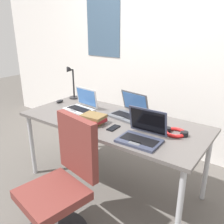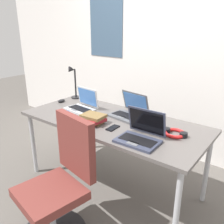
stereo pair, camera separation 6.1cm
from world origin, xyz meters
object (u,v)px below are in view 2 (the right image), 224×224
(computer_mouse, at_px, (61,101))
(headphones, at_px, (175,133))
(coffee_mug, at_px, (66,116))
(book_stack, at_px, (94,118))
(office_chair, at_px, (59,191))
(cell_phone, at_px, (113,128))
(laptop_near_lamp, at_px, (140,135))
(desk_lamp, at_px, (73,83))
(laptop_back_left, at_px, (129,112))
(laptop_front_left, at_px, (82,105))

(computer_mouse, height_order, headphones, headphones)
(headphones, height_order, coffee_mug, coffee_mug)
(book_stack, xyz_separation_m, office_chair, (0.14, -0.57, -0.39))
(cell_phone, bearing_deg, laptop_near_lamp, -11.70)
(computer_mouse, distance_m, book_stack, 0.77)
(cell_phone, bearing_deg, coffee_mug, -167.60)
(desk_lamp, height_order, coffee_mug, desk_lamp)
(laptop_near_lamp, xyz_separation_m, book_stack, (-0.53, 0.04, -0.00))
(computer_mouse, xyz_separation_m, book_stack, (0.73, -0.25, 0.03))
(cell_phone, height_order, coffee_mug, coffee_mug)
(laptop_back_left, distance_m, computer_mouse, 0.89)
(laptop_front_left, distance_m, coffee_mug, 0.33)
(laptop_front_left, bearing_deg, headphones, 0.53)
(headphones, height_order, book_stack, book_stack)
(laptop_near_lamp, xyz_separation_m, computer_mouse, (-1.25, 0.29, -0.03))
(desk_lamp, xyz_separation_m, office_chair, (0.85, -1.01, -0.54))
(computer_mouse, height_order, office_chair, office_chair)
(desk_lamp, bearing_deg, laptop_front_left, -32.70)
(laptop_front_left, xyz_separation_m, computer_mouse, (-0.38, 0.04, -0.03))
(desk_lamp, relative_size, laptop_front_left, 1.24)
(laptop_front_left, bearing_deg, computer_mouse, 174.26)
(desk_lamp, bearing_deg, cell_phone, -24.94)
(laptop_back_left, bearing_deg, office_chair, -91.39)
(laptop_front_left, bearing_deg, desk_lamp, 147.30)
(computer_mouse, distance_m, coffee_mug, 0.59)
(book_stack, bearing_deg, desk_lamp, 148.14)
(desk_lamp, relative_size, cell_phone, 2.94)
(book_stack, bearing_deg, cell_phone, 3.20)
(desk_lamp, height_order, laptop_front_left, desk_lamp)
(computer_mouse, relative_size, cell_phone, 0.71)
(book_stack, relative_size, office_chair, 0.23)
(computer_mouse, relative_size, office_chair, 0.10)
(laptop_near_lamp, xyz_separation_m, laptop_front_left, (-0.88, 0.25, -0.00))
(laptop_front_left, height_order, book_stack, laptop_front_left)
(desk_lamp, height_order, laptop_back_left, desk_lamp)
(book_stack, bearing_deg, computer_mouse, 161.13)
(laptop_front_left, relative_size, headphones, 1.51)
(laptop_front_left, height_order, cell_phone, laptop_front_left)
(computer_mouse, height_order, book_stack, book_stack)
(laptop_back_left, bearing_deg, book_stack, -115.01)
(laptop_near_lamp, bearing_deg, coffee_mug, -175.30)
(headphones, bearing_deg, coffee_mug, -161.08)
(headphones, bearing_deg, laptop_near_lamp, -123.45)
(computer_mouse, height_order, cell_phone, computer_mouse)
(desk_lamp, bearing_deg, book_stack, -31.86)
(laptop_near_lamp, bearing_deg, headphones, 56.55)
(desk_lamp, bearing_deg, coffee_mug, -50.04)
(desk_lamp, height_order, office_chair, desk_lamp)
(headphones, relative_size, coffee_mug, 1.89)
(desk_lamp, relative_size, office_chair, 0.41)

